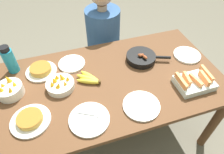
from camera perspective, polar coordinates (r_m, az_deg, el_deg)
The scene contains 15 objects.
ground_plane at distance 2.09m, azimuth 0.00°, elevation -14.77°, with size 14.00×14.00×0.00m, color #666051.
dining_table at distance 1.56m, azimuth 0.00°, elevation -3.15°, with size 1.66×0.91×0.74m.
banana_bunch at distance 1.48m, azimuth -6.48°, elevation -0.58°, with size 0.18×0.19×0.04m.
melon_tray at distance 1.55m, azimuth 22.46°, elevation -1.34°, with size 0.26×0.20×0.09m.
skillet at distance 1.66m, azimuth 8.39°, elevation 5.53°, with size 0.35×0.24×0.08m.
frittata_plate_center at distance 1.63m, azimuth -19.62°, elevation 1.88°, with size 0.23×0.23×0.06m.
frittata_plate_side at distance 1.36m, azimuth -22.31°, elevation -11.24°, with size 0.25×0.25×0.05m.
empty_plate_near_front at distance 1.35m, azimuth 8.37°, elevation -8.11°, with size 0.25×0.25×0.02m.
empty_plate_far_left at distance 1.64m, azimuth -11.41°, elevation 3.77°, with size 0.21×0.21×0.02m.
empty_plate_far_right at distance 1.28m, azimuth -6.50°, elevation -11.88°, with size 0.26×0.26×0.02m.
empty_plate_mid_edge at distance 1.81m, azimuth 20.63°, elevation 5.90°, with size 0.22×0.22×0.02m.
fruit_bowl_mango at distance 1.54m, azimuth -27.20°, elevation -3.26°, with size 0.18×0.18×0.13m.
fruit_bowl_citrus at distance 1.47m, azimuth -14.59°, elevation -2.04°, with size 0.20×0.20×0.11m.
water_bottle at distance 1.68m, azimuth -27.22°, elevation 4.37°, with size 0.08×0.08×0.23m.
person_figure at distance 2.17m, azimuth -2.38°, elevation 7.97°, with size 0.37×0.37×1.19m.
Camera 1 is at (-0.32, -0.97, 1.83)m, focal length 32.00 mm.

